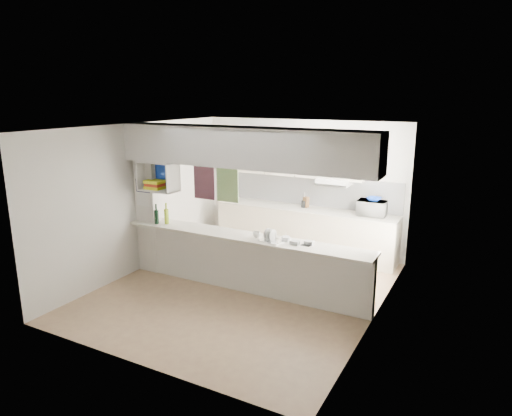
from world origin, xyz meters
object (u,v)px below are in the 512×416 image
Objects in this scene: dish_rack at (272,236)px; wine_bottles at (162,216)px; microwave at (372,208)px; bowl at (374,199)px.

wine_bottles reaches higher than dish_rack.
dish_rack is at bearing 66.29° from microwave.
bowl is at bearing 35.71° from wine_bottles.
bowl is 0.72× the size of wine_bottles.
microwave is 1.40× the size of wine_bottles.
microwave is 3.75m from wine_bottles.
bowl reaches higher than microwave.
bowl is (0.03, -0.01, 0.17)m from microwave.
wine_bottles is (-2.08, -0.02, 0.06)m from dish_rack.
wine_bottles is (-3.03, -2.21, -0.01)m from microwave.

